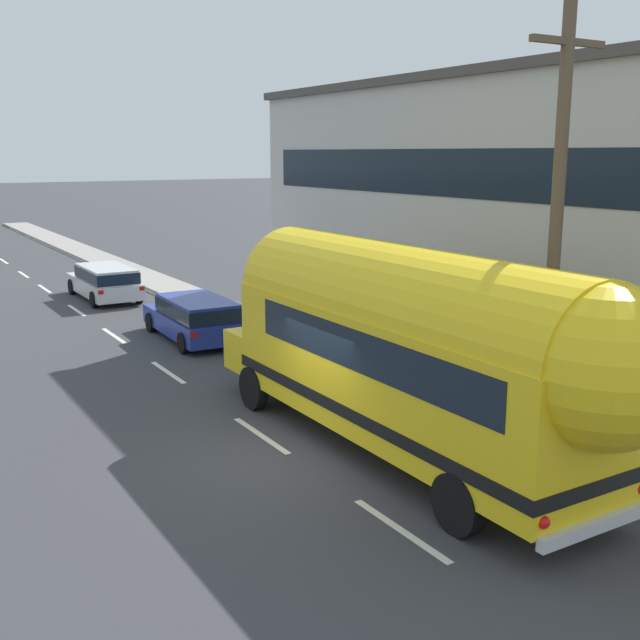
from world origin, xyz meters
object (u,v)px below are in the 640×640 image
Objects in this scene: painted_bus at (417,346)px; car_second at (105,280)px; car_lead at (196,316)px; utility_pole at (556,229)px.

car_second is at bearing 90.71° from painted_bus.
painted_bus is at bearing -91.16° from car_lead.
painted_bus is 11.45m from car_lead.
car_lead is at bearing 88.84° from painted_bus.
utility_pole is 13.05m from car_lead.
car_lead is 8.35m from car_second.
car_lead is (0.23, 11.35, -1.51)m from painted_bus.
painted_bus is at bearing -89.29° from car_second.
car_lead is 0.98× the size of car_second.
utility_pole is at bearing -82.81° from car_second.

